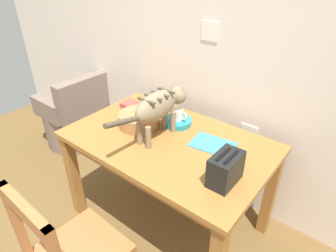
% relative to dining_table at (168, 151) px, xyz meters
% --- Properties ---
extents(wall_rear, '(5.33, 0.11, 2.50)m').
position_rel_dining_table_xyz_m(wall_rear, '(-0.06, 0.57, 0.59)').
color(wall_rear, silver).
rests_on(wall_rear, ground_plane).
extents(dining_table, '(1.33, 0.83, 0.75)m').
position_rel_dining_table_xyz_m(dining_table, '(0.00, 0.00, 0.00)').
color(dining_table, '#99642E').
rests_on(dining_table, ground_plane).
extents(cat, '(0.14, 0.70, 0.32)m').
position_rel_dining_table_xyz_m(cat, '(-0.07, 0.00, 0.31)').
color(cat, '#847257').
rests_on(cat, dining_table).
extents(saucer_bowl, '(0.20, 0.20, 0.04)m').
position_rel_dining_table_xyz_m(saucer_bowl, '(-0.07, 0.19, 0.11)').
color(saucer_bowl, teal).
rests_on(saucer_bowl, dining_table).
extents(coffee_mug, '(0.12, 0.08, 0.08)m').
position_rel_dining_table_xyz_m(coffee_mug, '(-0.07, 0.19, 0.17)').
color(coffee_mug, silver).
rests_on(coffee_mug, saucer_bowl).
extents(magazine, '(0.30, 0.22, 0.01)m').
position_rel_dining_table_xyz_m(magazine, '(0.26, 0.13, 0.09)').
color(magazine, '#3783C3').
rests_on(magazine, dining_table).
extents(book_stack, '(0.17, 0.13, 0.05)m').
position_rel_dining_table_xyz_m(book_stack, '(-0.49, 0.16, 0.12)').
color(book_stack, silver).
rests_on(book_stack, dining_table).
extents(wicker_basket, '(0.28, 0.28, 0.09)m').
position_rel_dining_table_xyz_m(wicker_basket, '(-0.27, 0.01, 0.14)').
color(wicker_basket, '#A97343').
rests_on(wicker_basket, dining_table).
extents(toaster, '(0.12, 0.20, 0.18)m').
position_rel_dining_table_xyz_m(toaster, '(0.49, -0.13, 0.18)').
color(toaster, black).
rests_on(toaster, dining_table).
extents(wicker_armchair, '(0.60, 0.60, 0.78)m').
position_rel_dining_table_xyz_m(wicker_armchair, '(-1.46, 0.25, -0.38)').
color(wicker_armchair, '#736358').
rests_on(wicker_armchair, ground_plane).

